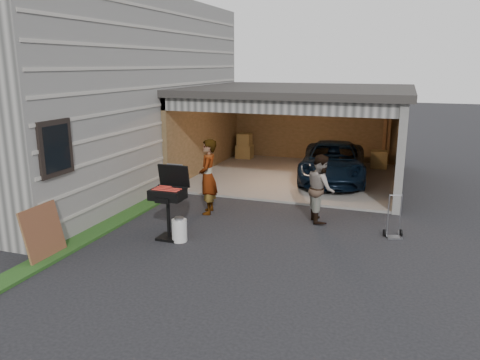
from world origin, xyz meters
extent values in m
plane|color=black|center=(0.00, 0.00, 0.00)|extent=(80.00, 80.00, 0.00)
cube|color=#474744|center=(-6.00, 4.00, 2.75)|extent=(7.00, 11.00, 5.50)
cube|color=#193814|center=(-2.25, -1.00, 0.03)|extent=(0.50, 8.00, 0.06)
cube|color=#605E59|center=(0.75, 6.50, 0.03)|extent=(6.50, 6.00, 0.06)
cube|color=#453A20|center=(0.75, 9.43, 1.35)|extent=(6.50, 0.15, 2.70)
cube|color=#453A20|center=(3.92, 6.50, 1.35)|extent=(0.15, 6.00, 2.70)
cube|color=#453A20|center=(-2.42, 6.50, 1.35)|extent=(0.15, 6.00, 2.70)
cube|color=#2D2B28|center=(0.75, 6.50, 2.80)|extent=(6.80, 6.30, 0.20)
cube|color=#474744|center=(0.75, 3.58, 2.52)|extent=(6.50, 0.16, 0.36)
cube|color=silver|center=(0.75, 4.80, 2.62)|extent=(6.00, 2.40, 0.06)
cube|color=#474744|center=(3.90, 3.55, 1.35)|extent=(0.20, 0.18, 2.70)
cube|color=olive|center=(-1.80, 8.70, 0.31)|extent=(0.60, 0.50, 0.50)
cube|color=olive|center=(-1.80, 8.70, 0.79)|extent=(0.50, 0.45, 0.45)
cube|color=olive|center=(3.20, 8.60, 0.36)|extent=(0.55, 0.50, 0.60)
cube|color=#5B2E1F|center=(3.38, 9.20, 1.20)|extent=(0.24, 0.43, 2.20)
imported|color=black|center=(1.92, 6.32, 0.58)|extent=(2.38, 4.36, 1.16)
imported|color=silver|center=(-0.50, 2.09, 0.92)|extent=(0.60, 0.77, 1.85)
imported|color=#462A1B|center=(2.20, 2.40, 0.80)|extent=(0.85, 0.95, 1.59)
cube|color=black|center=(-0.60, 0.20, 0.03)|extent=(0.44, 0.44, 0.05)
cylinder|color=black|center=(-0.60, 0.20, 0.47)|extent=(0.07, 0.07, 0.88)
cube|color=black|center=(-0.60, 0.20, 0.97)|extent=(0.69, 0.48, 0.21)
cube|color=#59595B|center=(-0.60, 0.20, 1.06)|extent=(0.63, 0.42, 0.02)
cube|color=black|center=(-0.60, 0.50, 1.30)|extent=(0.69, 0.12, 0.48)
cylinder|color=silver|center=(-0.32, 0.14, 0.24)|extent=(0.41, 0.41, 0.47)
cube|color=#5B2E1F|center=(-2.34, -1.50, 0.51)|extent=(0.26, 0.93, 1.03)
cube|color=gray|center=(3.90, 1.80, 0.02)|extent=(0.35, 0.28, 0.03)
cylinder|color=black|center=(3.70, 1.84, 0.08)|extent=(0.08, 0.16, 0.16)
cylinder|color=black|center=(4.03, 1.95, 0.08)|extent=(0.08, 0.16, 0.16)
cylinder|color=gray|center=(3.74, 1.86, 0.48)|extent=(0.03, 0.03, 0.92)
cylinder|color=gray|center=(3.99, 1.94, 0.48)|extent=(0.03, 0.03, 0.92)
cylinder|color=gray|center=(3.87, 1.90, 0.92)|extent=(0.26, 0.11, 0.03)
camera|label=1|loc=(3.89, -8.09, 3.60)|focal=35.00mm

